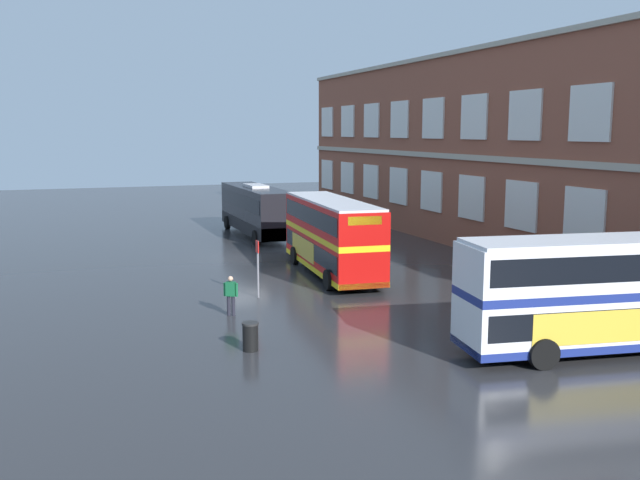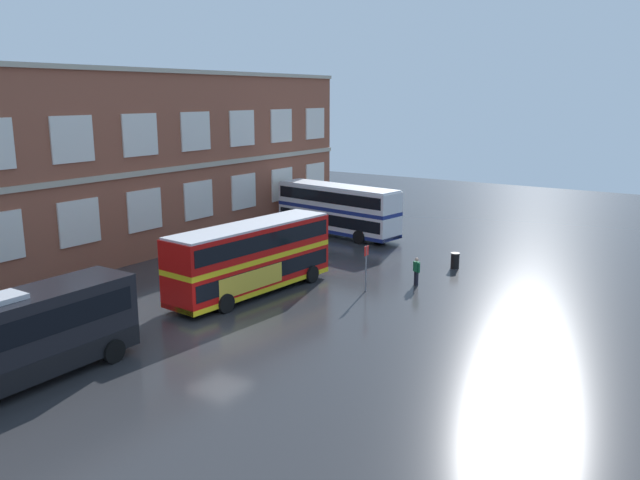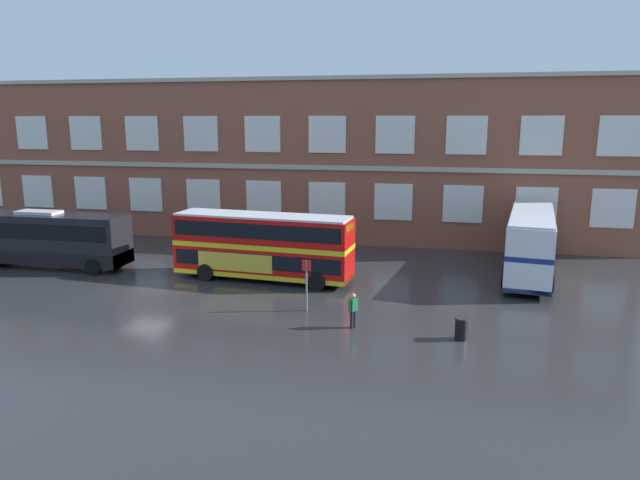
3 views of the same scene
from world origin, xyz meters
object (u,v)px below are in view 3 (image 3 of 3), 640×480
(double_decker_near, at_px, (263,245))
(double_decker_middle, at_px, (530,243))
(station_litter_bin, at_px, (461,329))
(bus_stand_flag, at_px, (306,280))
(waiting_passenger, at_px, (353,309))
(touring_coach, at_px, (41,239))

(double_decker_near, distance_m, double_decker_middle, 16.72)
(double_decker_middle, bearing_deg, double_decker_near, -164.94)
(station_litter_bin, bearing_deg, bus_stand_flag, 162.86)
(bus_stand_flag, distance_m, station_litter_bin, 8.14)
(double_decker_near, relative_size, double_decker_middle, 0.99)
(waiting_passenger, bearing_deg, touring_coach, 162.31)
(double_decker_near, bearing_deg, touring_coach, -179.71)
(waiting_passenger, bearing_deg, double_decker_near, 133.24)
(double_decker_middle, xyz_separation_m, station_litter_bin, (-4.46, -11.94, -1.63))
(touring_coach, bearing_deg, bus_stand_flag, -14.83)
(double_decker_near, bearing_deg, station_litter_bin, -33.02)
(waiting_passenger, bearing_deg, bus_stand_flag, 144.85)
(touring_coach, height_order, station_litter_bin, touring_coach)
(double_decker_middle, distance_m, waiting_passenger, 14.92)
(double_decker_near, distance_m, bus_stand_flag, 6.59)
(station_litter_bin, bearing_deg, double_decker_near, 146.98)
(waiting_passenger, xyz_separation_m, station_litter_bin, (4.97, -0.45, -0.41))
(touring_coach, bearing_deg, station_litter_bin, -15.49)
(double_decker_middle, height_order, station_litter_bin, double_decker_middle)
(touring_coach, distance_m, waiting_passenger, 23.29)
(station_litter_bin, bearing_deg, double_decker_middle, 69.53)
(touring_coach, xyz_separation_m, bus_stand_flag, (19.43, -5.14, -0.27))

